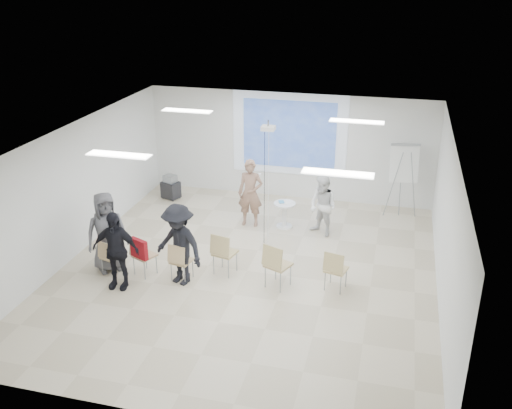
% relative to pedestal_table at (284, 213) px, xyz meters
% --- Properties ---
extents(floor, '(8.00, 9.00, 0.10)m').
position_rel_pedestal_table_xyz_m(floor, '(-0.33, -2.41, -0.43)').
color(floor, beige).
rests_on(floor, ground).
extents(ceiling, '(8.00, 9.00, 0.10)m').
position_rel_pedestal_table_xyz_m(ceiling, '(-0.33, -2.41, 2.67)').
color(ceiling, white).
rests_on(ceiling, wall_back).
extents(wall_back, '(8.00, 0.10, 3.00)m').
position_rel_pedestal_table_xyz_m(wall_back, '(-0.33, 2.14, 1.12)').
color(wall_back, silver).
rests_on(wall_back, floor).
extents(wall_left, '(0.10, 9.00, 3.00)m').
position_rel_pedestal_table_xyz_m(wall_left, '(-4.38, -2.41, 1.12)').
color(wall_left, silver).
rests_on(wall_left, floor).
extents(wall_right, '(0.10, 9.00, 3.00)m').
position_rel_pedestal_table_xyz_m(wall_right, '(3.72, -2.41, 1.12)').
color(wall_right, silver).
rests_on(wall_right, floor).
extents(projection_halo, '(3.20, 0.01, 2.30)m').
position_rel_pedestal_table_xyz_m(projection_halo, '(-0.33, 2.07, 1.47)').
color(projection_halo, silver).
rests_on(projection_halo, wall_back).
extents(projection_image, '(2.60, 0.01, 1.90)m').
position_rel_pedestal_table_xyz_m(projection_image, '(-0.33, 2.06, 1.47)').
color(projection_image, '#2E509F').
rests_on(projection_image, wall_back).
extents(pedestal_table, '(0.72, 0.72, 0.69)m').
position_rel_pedestal_table_xyz_m(pedestal_table, '(0.00, 0.00, 0.00)').
color(pedestal_table, white).
rests_on(pedestal_table, floor).
extents(player_left, '(0.73, 0.51, 1.97)m').
position_rel_pedestal_table_xyz_m(player_left, '(-0.87, -0.06, 0.60)').
color(player_left, '#98715D').
rests_on(player_left, floor).
extents(player_right, '(1.03, 0.98, 1.68)m').
position_rel_pedestal_table_xyz_m(player_right, '(0.98, -0.18, 0.46)').
color(player_right, white).
rests_on(player_right, floor).
extents(controller_left, '(0.04, 0.12, 0.04)m').
position_rel_pedestal_table_xyz_m(controller_left, '(-0.69, 0.19, 0.92)').
color(controller_left, silver).
rests_on(controller_left, player_left).
extents(controller_right, '(0.10, 0.12, 0.04)m').
position_rel_pedestal_table_xyz_m(controller_right, '(0.80, 0.07, 0.75)').
color(controller_right, silver).
rests_on(controller_right, player_right).
extents(chair_far_left, '(0.46, 0.48, 0.79)m').
position_rel_pedestal_table_xyz_m(chair_far_left, '(-3.14, -3.29, 0.09)').
color(chair_far_left, tan).
rests_on(chair_far_left, floor).
extents(chair_left_mid, '(0.56, 0.58, 0.89)m').
position_rel_pedestal_table_xyz_m(chair_left_mid, '(-2.44, -3.15, 0.15)').
color(chair_left_mid, tan).
rests_on(chair_left_mid, floor).
extents(chair_left_inner, '(0.48, 0.50, 0.87)m').
position_rel_pedestal_table_xyz_m(chair_left_inner, '(-1.58, -3.16, 0.13)').
color(chair_left_inner, tan).
rests_on(chair_left_inner, floor).
extents(chair_center, '(0.54, 0.57, 0.96)m').
position_rel_pedestal_table_xyz_m(chair_center, '(-0.78, -2.67, 0.19)').
color(chair_center, tan).
rests_on(chair_center, floor).
extents(chair_right_inner, '(0.62, 0.64, 1.00)m').
position_rel_pedestal_table_xyz_m(chair_right_inner, '(0.43, -2.94, 0.21)').
color(chair_right_inner, tan).
rests_on(chair_right_inner, floor).
extents(chair_right_far, '(0.51, 0.53, 0.89)m').
position_rel_pedestal_table_xyz_m(chair_right_far, '(1.61, -2.74, 0.15)').
color(chair_right_far, tan).
rests_on(chair_right_far, floor).
extents(red_jacket, '(0.45, 0.27, 0.42)m').
position_rel_pedestal_table_xyz_m(red_jacket, '(-2.41, -3.30, 0.34)').
color(red_jacket, maroon).
rests_on(red_jacket, chair_left_mid).
extents(laptop, '(0.35, 0.29, 0.03)m').
position_rel_pedestal_table_xyz_m(laptop, '(-1.57, -3.06, 0.08)').
color(laptop, black).
rests_on(laptop, chair_left_inner).
extents(audience_left, '(1.16, 0.75, 1.92)m').
position_rel_pedestal_table_xyz_m(audience_left, '(-2.74, -3.69, 0.58)').
color(audience_left, black).
rests_on(audience_left, floor).
extents(audience_mid, '(1.46, 1.12, 2.01)m').
position_rel_pedestal_table_xyz_m(audience_mid, '(-1.55, -3.22, 0.62)').
color(audience_mid, black).
rests_on(audience_mid, floor).
extents(audience_outer, '(1.16, 1.13, 2.01)m').
position_rel_pedestal_table_xyz_m(audience_outer, '(-3.26, -3.06, 0.62)').
color(audience_outer, '#56565A').
rests_on(audience_outer, floor).
extents(flipchart_easel, '(0.85, 0.66, 2.00)m').
position_rel_pedestal_table_xyz_m(flipchart_easel, '(2.82, 1.43, 1.09)').
color(flipchart_easel, '#93979B').
rests_on(flipchart_easel, floor).
extents(av_cart, '(0.56, 0.51, 0.70)m').
position_rel_pedestal_table_xyz_m(av_cart, '(-3.53, 1.10, -0.06)').
color(av_cart, black).
rests_on(av_cart, floor).
extents(ceiling_projector, '(0.30, 0.25, 3.00)m').
position_rel_pedestal_table_xyz_m(ceiling_projector, '(-0.23, -0.92, 2.31)').
color(ceiling_projector, white).
rests_on(ceiling_projector, ceiling).
extents(fluor_panel_nw, '(1.20, 0.30, 0.02)m').
position_rel_pedestal_table_xyz_m(fluor_panel_nw, '(-2.33, -0.41, 2.59)').
color(fluor_panel_nw, white).
rests_on(fluor_panel_nw, ceiling).
extents(fluor_panel_ne, '(1.20, 0.30, 0.02)m').
position_rel_pedestal_table_xyz_m(fluor_panel_ne, '(1.67, -0.41, 2.59)').
color(fluor_panel_ne, white).
rests_on(fluor_panel_ne, ceiling).
extents(fluor_panel_sw, '(1.20, 0.30, 0.02)m').
position_rel_pedestal_table_xyz_m(fluor_panel_sw, '(-2.33, -3.91, 2.59)').
color(fluor_panel_sw, white).
rests_on(fluor_panel_sw, ceiling).
extents(fluor_panel_se, '(1.20, 0.30, 0.02)m').
position_rel_pedestal_table_xyz_m(fluor_panel_se, '(1.67, -3.91, 2.59)').
color(fluor_panel_se, white).
rests_on(fluor_panel_se, ceiling).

